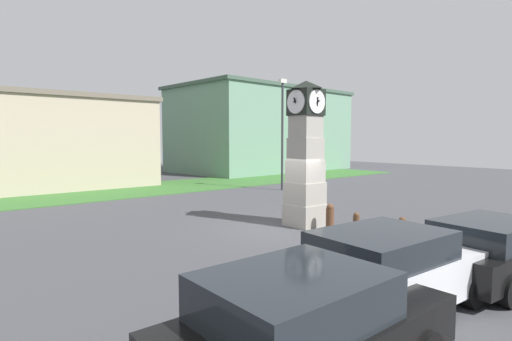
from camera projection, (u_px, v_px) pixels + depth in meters
ground_plane at (282, 229)px, 14.32m from camera, size 75.92×75.92×0.00m
clock_tower at (305, 159)px, 14.67m from camera, size 1.30×1.29×5.33m
bollard_near_tower at (330, 217)px, 13.94m from camera, size 0.28×0.28×0.96m
bollard_mid_row at (356, 225)px, 12.90m from camera, size 0.21×0.21×0.85m
bollard_far_row at (402, 233)px, 11.64m from camera, size 0.23×0.23×0.95m
car_navy_sedan at (305, 326)px, 5.20m from camera, size 4.16×2.11×1.54m
car_near_tower at (389, 269)px, 7.43m from camera, size 4.44×2.23×1.55m
car_by_building at (494, 249)px, 8.99m from camera, size 4.39×2.30×1.44m
street_lamp_near_road at (110, 137)px, 26.53m from camera, size 0.50×0.24×5.76m
street_lamp_far_side at (282, 127)px, 24.82m from camera, size 0.50×0.24×6.90m
warehouse_blue_far at (41, 142)px, 26.66m from camera, size 13.32×9.51×6.04m
storefront_low_left at (262, 130)px, 41.04m from camera, size 18.24×11.50×8.21m
grass_verge_far at (155, 188)px, 26.10m from camera, size 45.55×6.87×0.04m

